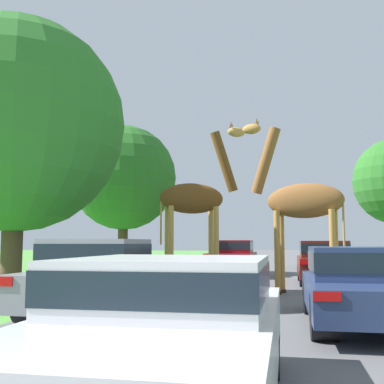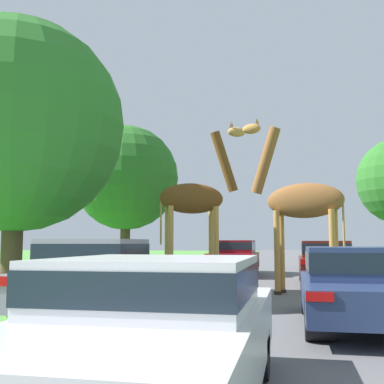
{
  "view_description": "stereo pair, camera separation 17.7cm",
  "coord_description": "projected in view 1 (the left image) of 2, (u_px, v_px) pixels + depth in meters",
  "views": [
    {
      "loc": [
        0.91,
        0.53,
        1.42
      ],
      "look_at": [
        -1.79,
        14.4,
        2.9
      ],
      "focal_mm": 45.0,
      "sensor_mm": 36.0,
      "label": 1
    },
    {
      "loc": [
        1.08,
        0.57,
        1.42
      ],
      "look_at": [
        -1.79,
        14.4,
        2.9
      ],
      "focal_mm": 45.0,
      "sensor_mm": 36.0,
      "label": 2
    }
  ],
  "objects": [
    {
      "name": "car_queue_right",
      "position": [
        365.0,
        283.0,
        8.18
      ],
      "size": [
        1.95,
        4.45,
        1.34
      ],
      "color": "navy",
      "rests_on": "ground"
    },
    {
      "name": "tree_far_right",
      "position": [
        16.0,
        125.0,
        12.62
      ],
      "size": [
        5.64,
        5.64,
        7.31
      ],
      "color": "#4C3828",
      "rests_on": "ground"
    },
    {
      "name": "tree_centre_back",
      "position": [
        124.0,
        178.0,
        22.25
      ],
      "size": [
        4.84,
        4.84,
        6.82
      ],
      "color": "#4C3828",
      "rests_on": "ground"
    },
    {
      "name": "giraffe_near_road",
      "position": [
        196.0,
        201.0,
        14.21
      ],
      "size": [
        2.6,
        1.52,
        5.09
      ],
      "rotation": [
        0.0,
        0.0,
        -1.14
      ],
      "color": "tan",
      "rests_on": "ground"
    },
    {
      "name": "car_rear_follower",
      "position": [
        96.0,
        275.0,
        9.47
      ],
      "size": [
        1.93,
        3.93,
        1.48
      ],
      "color": "gray",
      "rests_on": "ground"
    },
    {
      "name": "car_lead_maroon",
      "position": [
        170.0,
        329.0,
        4.02
      ],
      "size": [
        1.75,
        4.19,
        1.29
      ],
      "color": "silver",
      "rests_on": "ground"
    },
    {
      "name": "car_verge_right",
      "position": [
        324.0,
        261.0,
        16.48
      ],
      "size": [
        1.73,
        4.03,
        1.46
      ],
      "color": "#561914",
      "rests_on": "ground"
    },
    {
      "name": "giraffe_companion",
      "position": [
        299.0,
        202.0,
        13.32
      ],
      "size": [
        2.86,
        1.08,
        5.04
      ],
      "rotation": [
        0.0,
        0.0,
        1.33
      ],
      "color": "#B77F3D",
      "rests_on": "ground"
    },
    {
      "name": "car_far_ahead",
      "position": [
        232.0,
        257.0,
        20.52
      ],
      "size": [
        1.85,
        4.22,
        1.5
      ],
      "color": "maroon",
      "rests_on": "ground"
    },
    {
      "name": "road",
      "position": [
        271.0,
        266.0,
        28.79
      ],
      "size": [
        7.97,
        120.0,
        0.0
      ],
      "color": "#5B5B5E",
      "rests_on": "ground"
    },
    {
      "name": "car_queue_left",
      "position": [
        320.0,
        256.0,
        26.16
      ],
      "size": [
        1.98,
        4.64,
        1.25
      ],
      "color": "black",
      "rests_on": "ground"
    }
  ]
}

